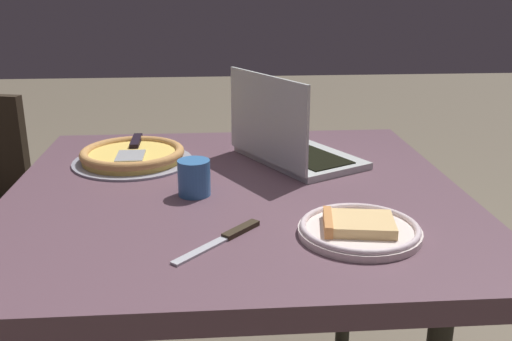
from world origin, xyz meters
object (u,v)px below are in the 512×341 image
table_knife (226,237)px  pizza_plate (359,229)px  dining_table (236,212)px  drink_cup (194,177)px  laptop (289,143)px  pizza_tray (133,155)px

table_knife → pizza_plate: bearing=89.6°
dining_table → pizza_plate: 0.36m
dining_table → drink_cup: bearing=-70.5°
table_knife → drink_cup: drink_cup is taller
pizza_plate → drink_cup: size_ratio=2.88×
dining_table → laptop: size_ratio=2.61×
laptop → pizza_tray: (-0.03, -0.41, -0.03)m
pizza_tray → table_knife: 0.55m
dining_table → pizza_tray: (-0.22, -0.26, 0.08)m
pizza_plate → pizza_tray: bearing=-135.7°
dining_table → table_knife: table_knife is taller
laptop → dining_table: bearing=-37.6°
laptop → pizza_plate: bearing=9.0°
pizza_tray → drink_cup: bearing=33.5°
laptop → drink_cup: bearing=-47.0°
dining_table → laptop: (-0.19, 0.15, 0.11)m
pizza_tray → drink_cup: drink_cup is taller
dining_table → pizza_plate: size_ratio=4.46×
dining_table → laptop: laptop is taller
laptop → pizza_plate: 0.48m
dining_table → pizza_plate: pizza_plate is taller
laptop → table_knife: size_ratio=2.27×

